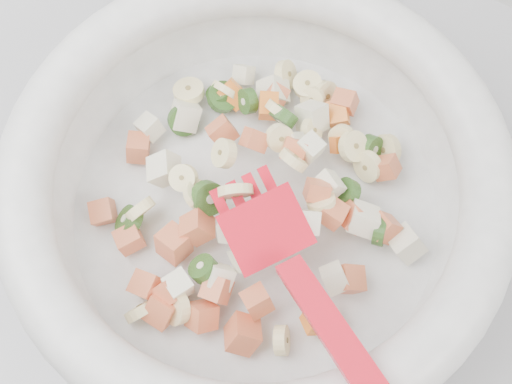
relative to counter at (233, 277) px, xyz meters
The scene contains 2 objects.
counter is the anchor object (origin of this frame).
mixing_bowl 0.52m from the counter, 32.80° to the right, with size 0.42×0.39×0.15m.
Camera 1 is at (0.17, 1.23, 1.42)m, focal length 45.00 mm.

